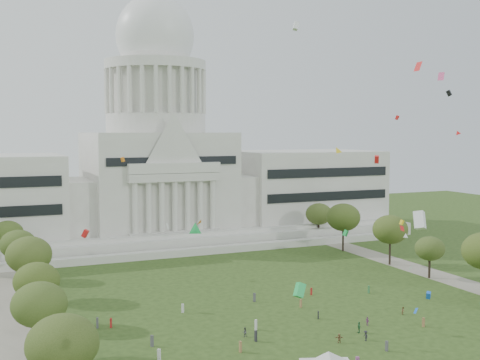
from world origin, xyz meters
TOP-DOWN VIEW (x-y plane):
  - ground at (0.00, 0.00)m, footprint 400.00×400.00m
  - capitol at (0.00, 113.59)m, footprint 160.00×64.50m
  - path_left at (-48.00, 30.00)m, footprint 8.00×160.00m
  - path_right at (48.00, 30.00)m, footprint 8.00×160.00m
  - row_tree_l_1 at (-44.07, -2.96)m, footprint 8.86×8.86m
  - row_tree_l_2 at (-45.04, 17.30)m, footprint 8.42×8.42m
  - row_tree_l_3 at (-44.09, 33.92)m, footprint 8.12×8.12m
  - row_tree_r_3 at (44.40, 34.48)m, footprint 7.01×7.01m
  - row_tree_l_4 at (-44.08, 52.42)m, footprint 9.29×9.29m
  - row_tree_r_4 at (44.76, 50.04)m, footprint 9.19×9.19m
  - row_tree_l_5 at (-45.22, 71.01)m, footprint 8.33×8.33m
  - row_tree_r_5 at (43.49, 70.19)m, footprint 9.82×9.82m
  - row_tree_l_6 at (-46.87, 89.14)m, footprint 8.19×8.19m
  - row_tree_r_6 at (45.96, 88.13)m, footprint 8.42×8.42m
  - event_tent at (-10.43, -9.27)m, footprint 12.28×12.28m
  - person_2 at (20.27, 13.69)m, footprint 0.85×0.80m
  - person_3 at (5.28, 4.49)m, footprint 0.64×1.15m
  - person_4 at (6.57, 8.30)m, footprint 0.90×1.27m
  - person_5 at (0.75, 5.43)m, footprint 1.55×1.07m
  - person_8 at (-12.40, 14.22)m, footprint 0.83×0.54m
  - person_10 at (10.25, 11.03)m, footprint 0.55×0.94m
  - distant_crowd at (-14.29, 14.03)m, footprint 64.83×38.48m
  - kite_swarm at (1.54, 7.74)m, footprint 81.43×97.84m

SIDE VIEW (x-z plane):
  - ground at x=0.00m, z-range 0.00..0.00m
  - path_left at x=-48.00m, z-range 0.00..0.04m
  - path_right at x=48.00m, z-range 0.00..0.04m
  - person_2 at x=20.27m, z-range 0.00..1.50m
  - person_5 at x=0.75m, z-range 0.00..1.55m
  - person_10 at x=10.25m, z-range 0.00..1.57m
  - person_8 at x=-12.40m, z-range 0.00..1.66m
  - person_3 at x=5.28m, z-range 0.00..1.73m
  - distant_crowd at x=-14.29m, z-range -0.09..1.85m
  - person_4 at x=6.57m, z-range 0.00..1.96m
  - event_tent at x=-10.43m, z-range 1.48..6.84m
  - row_tree_r_3 at x=44.40m, z-range 2.09..12.07m
  - row_tree_l_3 at x=-44.09m, z-range 2.43..13.98m
  - row_tree_l_6 at x=-46.87m, z-range 2.45..14.09m
  - row_tree_l_5 at x=-45.22m, z-range 2.49..14.34m
  - row_tree_r_6 at x=45.96m, z-range 2.52..14.49m
  - row_tree_l_2 at x=-45.04m, z-range 2.52..14.49m
  - row_tree_l_1 at x=-44.07m, z-range 2.65..15.25m
  - row_tree_r_4 at x=44.76m, z-range 2.76..15.82m
  - row_tree_l_4 at x=-44.08m, z-range 2.79..16.00m
  - row_tree_r_5 at x=43.49m, z-range 2.95..16.91m
  - capitol at x=0.00m, z-range -23.35..67.95m
  - kite_swarm at x=1.54m, z-range -4.11..56.19m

